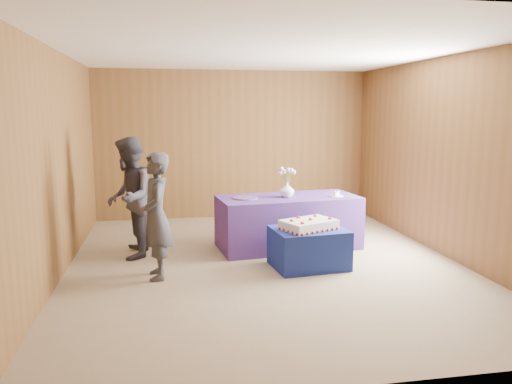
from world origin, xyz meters
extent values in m
plane|color=gray|center=(0.00, 0.00, 0.00)|extent=(6.00, 6.00, 0.00)
cube|color=brown|center=(0.00, 3.00, 1.35)|extent=(5.00, 0.04, 2.70)
cube|color=brown|center=(0.00, -3.00, 1.35)|extent=(5.00, 0.04, 2.70)
cube|color=brown|center=(-2.50, 0.00, 1.35)|extent=(0.04, 6.00, 2.70)
cube|color=brown|center=(2.50, 0.00, 1.35)|extent=(0.04, 6.00, 2.70)
cube|color=white|center=(0.00, 0.00, 2.70)|extent=(5.00, 6.00, 0.04)
cube|color=navy|center=(0.52, -0.23, 0.25)|extent=(0.97, 0.79, 0.50)
cube|color=#463085|center=(0.49, 0.73, 0.38)|extent=(2.09, 1.11, 0.75)
cube|color=white|center=(0.51, -0.25, 0.56)|extent=(0.77, 0.66, 0.12)
sphere|color=#B6210E|center=(0.31, -0.58, 0.52)|extent=(0.03, 0.03, 0.03)
sphere|color=#B6210E|center=(0.90, -0.32, 0.52)|extent=(0.03, 0.03, 0.03)
sphere|color=#B6210E|center=(0.13, -0.18, 0.52)|extent=(0.03, 0.03, 0.03)
sphere|color=#B6210E|center=(0.72, 0.08, 0.52)|extent=(0.03, 0.03, 0.03)
sphere|color=#B6210E|center=(0.38, -0.43, 0.64)|extent=(0.04, 0.04, 0.04)
cone|color=#195F15|center=(0.41, -0.43, 0.63)|extent=(0.02, 0.03, 0.03)
sphere|color=#B6210E|center=(0.63, -0.09, 0.64)|extent=(0.04, 0.04, 0.04)
cone|color=#195F15|center=(0.66, -0.09, 0.63)|extent=(0.02, 0.03, 0.03)
sphere|color=#B6210E|center=(0.51, -0.25, 0.64)|extent=(0.04, 0.04, 0.04)
cone|color=#195F15|center=(0.54, -0.25, 0.63)|extent=(0.02, 0.03, 0.03)
imported|color=white|center=(0.46, 0.68, 0.86)|extent=(0.28, 0.28, 0.21)
cylinder|color=#316B2A|center=(0.50, 0.68, 1.05)|extent=(0.01, 0.01, 0.16)
sphere|color=#BCA6D7|center=(0.56, 0.68, 1.13)|extent=(0.05, 0.05, 0.05)
cylinder|color=#316B2A|center=(0.49, 0.71, 1.05)|extent=(0.01, 0.01, 0.16)
sphere|color=white|center=(0.54, 0.74, 1.13)|extent=(0.05, 0.05, 0.05)
cylinder|color=#316B2A|center=(0.48, 0.72, 1.05)|extent=(0.01, 0.01, 0.16)
sphere|color=#BCA6D7|center=(0.50, 0.77, 1.13)|extent=(0.05, 0.05, 0.05)
cylinder|color=#316B2A|center=(0.45, 0.72, 1.05)|extent=(0.01, 0.01, 0.16)
sphere|color=white|center=(0.44, 0.78, 1.13)|extent=(0.05, 0.05, 0.05)
cylinder|color=#316B2A|center=(0.43, 0.71, 1.05)|extent=(0.01, 0.01, 0.16)
sphere|color=#BCA6D7|center=(0.39, 0.76, 1.13)|extent=(0.05, 0.05, 0.05)
cylinder|color=#316B2A|center=(0.42, 0.70, 1.05)|extent=(0.01, 0.01, 0.16)
sphere|color=white|center=(0.36, 0.71, 1.13)|extent=(0.05, 0.05, 0.05)
cylinder|color=#316B2A|center=(0.42, 0.67, 1.05)|extent=(0.01, 0.01, 0.16)
sphere|color=#BCA6D7|center=(0.36, 0.66, 1.13)|extent=(0.05, 0.05, 0.05)
cylinder|color=#316B2A|center=(0.43, 0.66, 1.05)|extent=(0.01, 0.01, 0.16)
sphere|color=white|center=(0.39, 0.61, 1.13)|extent=(0.05, 0.05, 0.05)
cylinder|color=#316B2A|center=(0.45, 0.65, 1.05)|extent=(0.01, 0.01, 0.16)
sphere|color=#BCA6D7|center=(0.44, 0.59, 1.13)|extent=(0.05, 0.05, 0.05)
cylinder|color=#316B2A|center=(0.48, 0.65, 1.05)|extent=(0.01, 0.01, 0.16)
sphere|color=white|center=(0.50, 0.60, 1.13)|extent=(0.05, 0.05, 0.05)
cylinder|color=#316B2A|center=(0.49, 0.66, 1.05)|extent=(0.01, 0.01, 0.16)
sphere|color=#BCA6D7|center=(0.54, 0.63, 1.13)|extent=(0.05, 0.05, 0.05)
cylinder|color=#67468D|center=(-0.14, 0.68, 0.76)|extent=(0.48, 0.48, 0.02)
cylinder|color=silver|center=(1.18, 0.62, 0.76)|extent=(0.27, 0.27, 0.01)
cube|color=white|center=(1.18, 0.62, 0.79)|extent=(0.09, 0.08, 0.06)
sphere|color=#B6210E|center=(1.18, 0.60, 0.84)|extent=(0.03, 0.03, 0.03)
cube|color=#B1B0B5|center=(1.19, 0.52, 0.75)|extent=(0.26, 0.08, 0.00)
imported|color=#35363E|center=(-1.36, -0.31, 0.75)|extent=(0.41, 0.58, 1.50)
imported|color=#35333E|center=(-1.73, 0.63, 0.82)|extent=(0.65, 0.82, 1.63)
camera|label=1|loc=(-1.23, -6.15, 1.98)|focal=35.00mm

